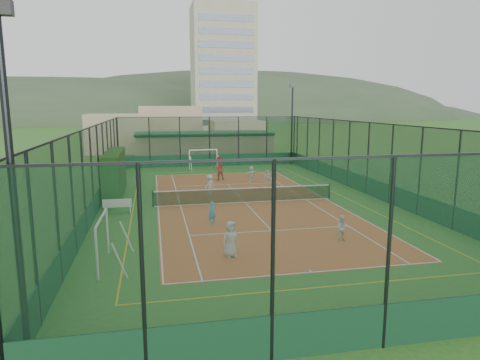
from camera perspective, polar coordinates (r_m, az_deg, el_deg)
The scene contains 21 objects.
ground at distance 27.54m, azimuth 0.64°, elevation -3.02°, with size 300.00×300.00×0.00m, color #2D6422.
court_slab at distance 27.54m, azimuth 0.64°, elevation -3.01°, with size 11.17×23.97×0.01m, color #A74925.
tennis_net at distance 27.43m, azimuth 0.65°, elevation -1.94°, with size 11.67×0.12×1.06m, color black, non-canonical shape.
perimeter_fence at distance 27.09m, azimuth 0.65°, elevation 2.14°, with size 18.12×34.12×5.00m, color #10311D, non-canonical shape.
floodlight_sw at distance 10.28m, azimuth -27.86°, elevation -2.89°, with size 0.60×0.26×8.25m, color black, non-canonical shape.
floodlight_ne at distance 45.19m, azimuth 6.94°, elevation 7.30°, with size 0.60×0.26×8.25m, color black, non-canonical shape.
clubhouse at distance 48.78m, azimuth -4.83°, elevation 4.53°, with size 15.20×7.20×3.15m, color tan, non-canonical shape.
apartment_tower at distance 110.01m, azimuth -2.34°, elevation 14.60°, with size 15.00×12.00×30.00m, color beige.
distant_hills at distance 176.43m, azimuth -9.79°, elevation 7.86°, with size 200.00×60.00×24.00m, color #384C33, non-canonical shape.
hedge_left at distance 30.39m, azimuth -16.36°, elevation 0.76°, with size 1.06×7.03×3.08m, color black.
white_bench at distance 25.70m, azimuth -16.02°, elevation -3.32°, with size 1.62×0.45×0.91m, color white, non-canonical shape.
futsal_goal_near at distance 17.57m, azimuth -17.86°, elevation -7.85°, with size 0.87×3.00×1.93m, color white, non-canonical shape.
futsal_goal_far at distance 42.14m, azimuth -4.91°, elevation 2.78°, with size 2.87×0.83×1.85m, color white, non-canonical shape.
child_near_left at distance 17.75m, azimuth -1.25°, elevation -7.87°, with size 0.74×0.48×1.51m, color silver.
child_near_mid at distance 22.58m, azimuth -3.70°, elevation -4.37°, with size 0.44×0.29×1.20m, color #4892CE.
child_near_right at distance 20.33m, azimuth 13.53°, elevation -6.25°, with size 0.59×0.46×1.21m, color white.
child_far_left at distance 29.92m, azimuth -4.05°, elevation -0.59°, with size 0.91×0.52×1.41m, color silver.
child_far_right at distance 33.06m, azimuth 3.78°, elevation 0.26°, with size 0.72×0.30×1.22m, color white.
child_far_back at distance 34.69m, azimuth 1.53°, elevation 0.81°, with size 1.21×0.39×1.30m, color white.
coach at distance 35.52m, azimuth -2.88°, elevation 1.56°, with size 0.96×0.75×1.97m, color #AA1227.
tennis_balls at distance 28.46m, azimuth -3.47°, elevation -2.52°, with size 5.03×1.41×0.07m.
Camera 1 is at (-5.67, -26.23, 6.21)m, focal length 32.00 mm.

